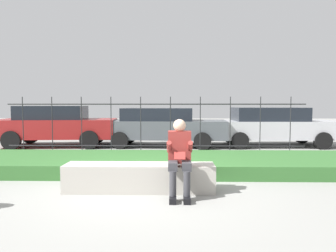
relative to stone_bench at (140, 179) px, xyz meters
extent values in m
plane|color=gray|center=(0.08, 0.00, -0.21)|extent=(60.00, 60.00, 0.00)
cube|color=#ADA89E|center=(0.00, 0.00, 0.03)|extent=(2.62, 0.56, 0.48)
cube|color=gray|center=(0.00, 0.00, -0.17)|extent=(2.52, 0.51, 0.08)
cube|color=black|center=(0.59, -0.68, -0.17)|extent=(0.11, 0.26, 0.09)
cylinder|color=#38383D|center=(0.59, -0.62, 0.07)|extent=(0.11, 0.11, 0.39)
cube|color=#38383D|center=(0.59, -0.41, 0.33)|extent=(0.15, 0.42, 0.13)
cube|color=black|center=(0.81, -0.68, -0.17)|extent=(0.11, 0.26, 0.09)
cylinder|color=#38383D|center=(0.81, -0.62, 0.07)|extent=(0.11, 0.11, 0.39)
cube|color=#38383D|center=(0.81, -0.41, 0.33)|extent=(0.15, 0.42, 0.13)
cube|color=maroon|center=(0.70, -0.20, 0.60)|extent=(0.38, 0.24, 0.54)
sphere|color=#DBB293|center=(0.70, -0.22, 0.96)|extent=(0.21, 0.21, 0.21)
cylinder|color=maroon|center=(0.53, -0.36, 0.62)|extent=(0.08, 0.29, 0.24)
cylinder|color=maroon|center=(0.87, -0.36, 0.62)|extent=(0.08, 0.29, 0.24)
cube|color=#B2332D|center=(0.70, -0.46, 0.49)|extent=(0.18, 0.09, 0.13)
cube|color=#33662D|center=(0.08, 1.90, -0.07)|extent=(10.41, 2.40, 0.30)
cylinder|color=#232326|center=(0.08, 3.54, 0.13)|extent=(8.41, 0.03, 0.03)
cylinder|color=#232326|center=(0.08, 3.54, 1.32)|extent=(8.41, 0.03, 0.03)
cylinder|color=#232326|center=(-3.71, 3.54, 0.66)|extent=(0.02, 0.02, 1.74)
cylinder|color=#232326|center=(-2.87, 3.54, 0.66)|extent=(0.02, 0.02, 1.74)
cylinder|color=#232326|center=(-2.03, 3.54, 0.66)|extent=(0.02, 0.02, 1.74)
cylinder|color=#232326|center=(-1.19, 3.54, 0.66)|extent=(0.02, 0.02, 1.74)
cylinder|color=#232326|center=(-0.34, 3.54, 0.66)|extent=(0.02, 0.02, 1.74)
cylinder|color=#232326|center=(0.50, 3.54, 0.66)|extent=(0.02, 0.02, 1.74)
cylinder|color=#232326|center=(1.34, 3.54, 0.66)|extent=(0.02, 0.02, 1.74)
cylinder|color=#232326|center=(2.18, 3.54, 0.66)|extent=(0.02, 0.02, 1.74)
cylinder|color=#232326|center=(3.02, 3.54, 0.66)|extent=(0.02, 0.02, 1.74)
cylinder|color=#232326|center=(3.86, 3.54, 0.66)|extent=(0.02, 0.02, 1.74)
cube|color=#B7B7BC|center=(4.23, 6.35, 0.40)|extent=(4.57, 1.90, 0.64)
cube|color=black|center=(4.05, 6.35, 0.96)|extent=(2.52, 1.66, 0.48)
cylinder|color=black|center=(5.65, 5.46, 0.08)|extent=(0.59, 0.21, 0.59)
cylinder|color=black|center=(5.63, 7.27, 0.08)|extent=(0.59, 0.21, 0.59)
cylinder|color=black|center=(2.84, 5.43, 0.08)|extent=(0.59, 0.21, 0.59)
cylinder|color=black|center=(2.81, 7.24, 0.08)|extent=(0.59, 0.21, 0.59)
cube|color=maroon|center=(-3.66, 6.15, 0.44)|extent=(4.33, 2.20, 0.67)
cube|color=black|center=(-3.83, 6.14, 1.02)|extent=(2.43, 1.82, 0.48)
cylinder|color=black|center=(-2.30, 5.36, 0.11)|extent=(0.66, 0.25, 0.64)
cylinder|color=black|center=(-2.45, 7.16, 0.11)|extent=(0.66, 0.25, 0.64)
cylinder|color=black|center=(-4.88, 5.14, 0.11)|extent=(0.66, 0.25, 0.64)
cylinder|color=black|center=(-5.03, 6.95, 0.11)|extent=(0.66, 0.25, 0.64)
cube|color=#4C5156|center=(0.19, 6.20, 0.41)|extent=(4.64, 1.93, 0.65)
cube|color=black|center=(0.00, 6.21, 0.95)|extent=(2.58, 1.62, 0.45)
cylinder|color=black|center=(1.55, 5.29, 0.08)|extent=(0.60, 0.23, 0.59)
cylinder|color=black|center=(1.64, 6.96, 0.08)|extent=(0.60, 0.23, 0.59)
cylinder|color=black|center=(-1.27, 5.44, 0.08)|extent=(0.60, 0.23, 0.59)
cylinder|color=black|center=(-1.18, 7.10, 0.08)|extent=(0.60, 0.23, 0.59)
camera|label=1|loc=(0.62, -5.68, 1.31)|focal=35.00mm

